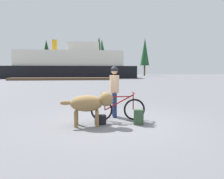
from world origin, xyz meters
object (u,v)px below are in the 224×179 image
object	(u,v)px
bicycle	(118,109)
sailboat_moored	(101,76)
person_cyclist	(114,87)
ferry_boat	(71,65)
backpack	(139,117)
handbag_pannier	(100,120)
dog	(90,103)

from	to	relation	value
bicycle	sailboat_moored	xyz separation A→B (m)	(1.56, 40.42, 0.10)
person_cyclist	ferry_boat	world-z (taller)	ferry_boat
bicycle	person_cyclist	world-z (taller)	person_cyclist
backpack	ferry_boat	xyz separation A→B (m)	(-5.50, 39.51, 2.60)
bicycle	handbag_pannier	xyz separation A→B (m)	(-0.57, -0.41, -0.24)
person_cyclist	dog	distance (m)	1.37
person_cyclist	dog	xyz separation A→B (m)	(-0.81, -1.03, -0.39)
backpack	sailboat_moored	xyz separation A→B (m)	(1.01, 40.94, 0.26)
person_cyclist	ferry_boat	distance (m)	38.82
dog	handbag_pannier	size ratio (longest dim) A/B	4.73
bicycle	sailboat_moored	size ratio (longest dim) A/B	0.20
person_cyclist	handbag_pannier	world-z (taller)	person_cyclist
ferry_boat	handbag_pannier	bearing A→B (deg)	-83.66
person_cyclist	handbag_pannier	size ratio (longest dim) A/B	5.41
dog	ferry_boat	xyz separation A→B (m)	(-4.09, 39.50, 2.17)
handbag_pannier	backpack	bearing A→B (deg)	-5.58
bicycle	handbag_pannier	world-z (taller)	bicycle
ferry_boat	bicycle	bearing A→B (deg)	-82.76
handbag_pannier	bicycle	bearing A→B (deg)	35.87
backpack	handbag_pannier	distance (m)	1.13
backpack	ferry_boat	world-z (taller)	ferry_boat
person_cyclist	bicycle	bearing A→B (deg)	-85.35
dog	ferry_boat	world-z (taller)	ferry_boat
person_cyclist	backpack	xyz separation A→B (m)	(0.59, -1.04, -0.82)
bicycle	sailboat_moored	bearing A→B (deg)	87.79
handbag_pannier	sailboat_moored	distance (m)	40.88
dog	sailboat_moored	xyz separation A→B (m)	(2.42, 40.92, -0.17)
handbag_pannier	sailboat_moored	size ratio (longest dim) A/B	0.04
bicycle	dog	bearing A→B (deg)	-149.43
handbag_pannier	sailboat_moored	xyz separation A→B (m)	(2.13, 40.83, 0.34)
person_cyclist	sailboat_moored	distance (m)	39.93
ferry_boat	sailboat_moored	world-z (taller)	ferry_boat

